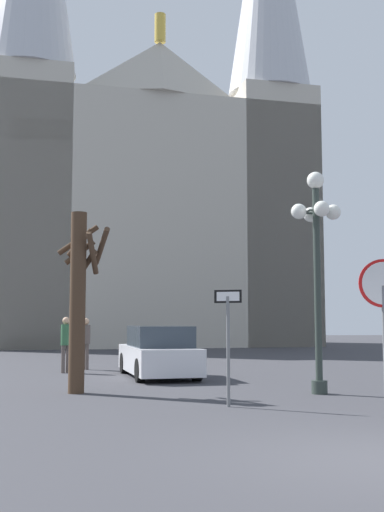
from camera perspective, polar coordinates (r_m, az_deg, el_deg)
name	(u,v)px	position (r m, az deg, el deg)	size (l,w,h in m)	color
cathedral	(151,163)	(42.57, -3.72, 8.26)	(21.82, 12.68, 36.37)	#BCB5A5
stop_sign	(384,305)	(11.45, 16.80, -4.21)	(0.83, 0.20, 2.71)	slate
one_way_arrow_sign	(228,333)	(12.49, 3.25, -6.94)	(0.51, 0.28, 2.25)	slate
street_lamp	(317,246)	(14.99, 11.09, 0.91)	(1.18, 1.18, 5.11)	#2D3833
bare_tree	(79,294)	(15.01, -10.07, -3.33)	(1.27, 1.18, 4.17)	#473323
parked_car_near_white	(159,353)	(18.90, -3.01, -8.67)	(2.29, 4.61, 1.49)	silver
pedestrian_walking	(86,338)	(21.94, -9.50, -7.27)	(0.32, 0.32, 1.72)	#594C47
pedestrian_standing	(66,339)	(20.70, -11.22, -7.28)	(0.32, 0.32, 1.76)	#594C47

